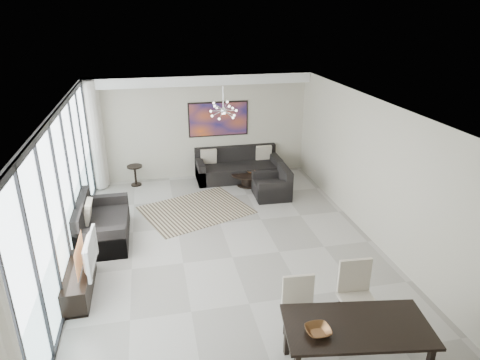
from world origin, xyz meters
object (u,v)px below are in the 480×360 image
object	(u,v)px
coffee_table	(249,178)
sofa_main	(238,168)
tv_console	(79,281)
dining_table	(357,330)
television	(85,253)

from	to	relation	value
coffee_table	sofa_main	bearing A→B (deg)	110.34
tv_console	dining_table	world-z (taller)	dining_table
sofa_main	dining_table	distance (m)	7.19
coffee_table	tv_console	bearing A→B (deg)	-134.07
coffee_table	tv_console	xyz separation A→B (m)	(-3.93, -4.06, 0.03)
coffee_table	dining_table	xyz separation A→B (m)	(-0.14, -6.64, 0.50)
sofa_main	tv_console	xyz separation A→B (m)	(-3.73, -4.59, -0.07)
sofa_main	tv_console	bearing A→B (deg)	-129.07
dining_table	sofa_main	bearing A→B (deg)	90.45
sofa_main	coffee_table	bearing A→B (deg)	-69.66
television	dining_table	bearing A→B (deg)	-124.72
tv_console	television	size ratio (longest dim) A/B	1.42
tv_console	television	distance (m)	0.54
television	dining_table	size ratio (longest dim) A/B	0.50
tv_console	dining_table	size ratio (longest dim) A/B	0.71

